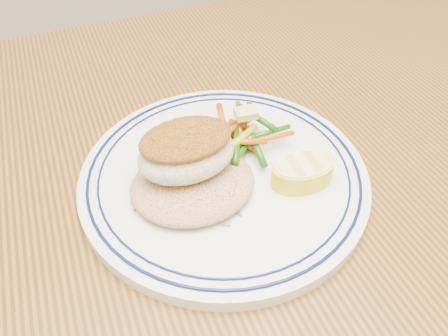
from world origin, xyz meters
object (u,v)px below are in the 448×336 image
fish_fillet (186,151)px  vegetable_pile (238,135)px  dining_table (239,254)px  plate (224,175)px  lemon_wedge (303,171)px  rice_pilaf (193,181)px

fish_fillet → vegetable_pile: size_ratio=0.92×
dining_table → fish_fillet: (-0.04, 0.03, 0.15)m
plate → lemon_wedge: (0.07, -0.04, 0.02)m
dining_table → vegetable_pile: (0.02, 0.06, 0.13)m
vegetable_pile → lemon_wedge: bearing=-64.6°
plate → vegetable_pile: size_ratio=2.84×
lemon_wedge → dining_table: bearing=168.1°
vegetable_pile → lemon_wedge: 0.08m
dining_table → fish_fillet: size_ratio=15.54×
rice_pilaf → fish_fillet: (-0.00, 0.01, 0.03)m
fish_fillet → lemon_wedge: fish_fillet is taller
fish_fillet → vegetable_pile: (0.07, 0.03, -0.03)m
plate → rice_pilaf: rice_pilaf is taller
plate → vegetable_pile: (0.03, 0.03, 0.02)m
vegetable_pile → lemon_wedge: vegetable_pile is taller
plate → fish_fillet: (-0.04, 0.00, 0.05)m
plate → rice_pilaf: 0.04m
dining_table → vegetable_pile: bearing=69.1°
dining_table → plate: 0.11m
dining_table → fish_fillet: fish_fillet is taller
rice_pilaf → plate: bearing=17.9°
plate → fish_fillet: bearing=178.7°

